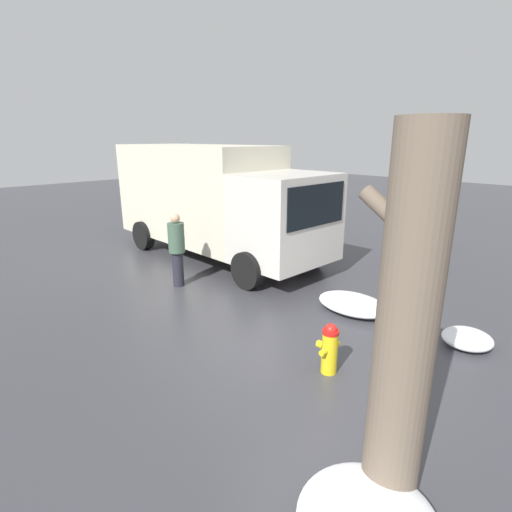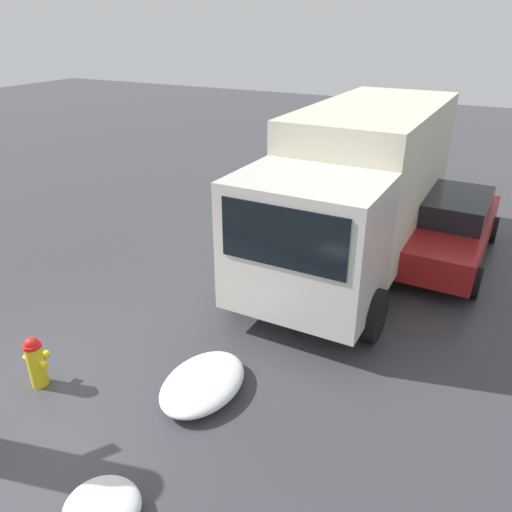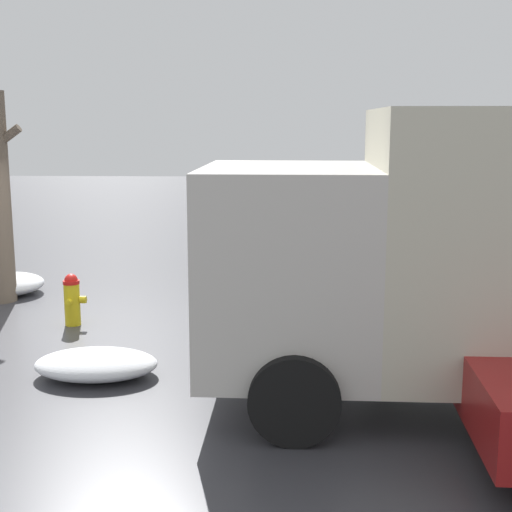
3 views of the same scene
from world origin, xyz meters
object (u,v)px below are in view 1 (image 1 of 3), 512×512
at_px(tree_trunk, 405,332).
at_px(parked_car, 233,219).
at_px(fire_hydrant, 330,348).
at_px(pedestrian, 177,247).
at_px(delivery_truck, 213,198).

xyz_separation_m(tree_trunk, parked_car, (8.87, -5.94, -1.08)).
relative_size(fire_hydrant, tree_trunk, 0.22).
bearing_deg(pedestrian, parked_car, 141.15).
bearing_deg(tree_trunk, delivery_truck, -28.47).
relative_size(fire_hydrant, pedestrian, 0.46).
relative_size(tree_trunk, parked_car, 0.81).
bearing_deg(delivery_truck, pedestrian, 32.48).
height_order(fire_hydrant, delivery_truck, delivery_truck).
xyz_separation_m(tree_trunk, delivery_truck, (7.81, -4.24, -0.06)).
distance_m(fire_hydrant, parked_car, 8.49).
bearing_deg(fire_hydrant, pedestrian, -7.00).
relative_size(fire_hydrant, delivery_truck, 0.11).
distance_m(pedestrian, parked_car, 4.68).
distance_m(tree_trunk, pedestrian, 6.76).
bearing_deg(tree_trunk, fire_hydrant, -40.00).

